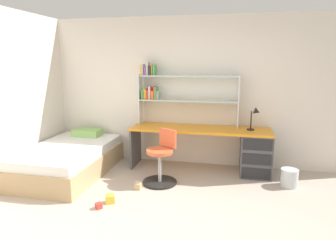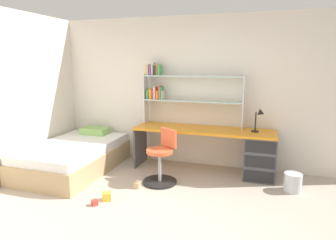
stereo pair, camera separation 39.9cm
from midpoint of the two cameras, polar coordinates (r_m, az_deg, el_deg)
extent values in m
cube|color=#B2A393|center=(3.35, -5.69, -21.92)|extent=(6.01, 5.81, 0.02)
cube|color=silver|center=(5.20, 2.32, 5.47)|extent=(6.01, 0.06, 2.59)
cube|color=orange|center=(4.92, 3.94, -1.81)|extent=(2.31, 0.61, 0.04)
cube|color=#4C4C51|center=(4.97, 14.42, -6.37)|extent=(0.48, 0.58, 0.69)
cube|color=#4C4C51|center=(5.29, -8.46, -5.06)|extent=(0.03, 0.55, 0.69)
cube|color=black|center=(4.77, 14.40, -10.08)|extent=(0.44, 0.01, 0.18)
cube|color=black|center=(4.69, 14.54, -7.46)|extent=(0.44, 0.01, 0.18)
cube|color=black|center=(4.62, 14.68, -4.75)|extent=(0.44, 0.01, 0.18)
cube|color=silver|center=(5.28, -7.55, 4.10)|extent=(0.02, 0.22, 0.88)
cube|color=silver|center=(4.97, 11.31, 3.53)|extent=(0.02, 0.22, 0.88)
cube|color=silver|center=(5.06, 1.59, 3.76)|extent=(1.68, 0.22, 0.02)
cube|color=silver|center=(5.02, 1.62, 8.52)|extent=(1.68, 0.22, 0.02)
cube|color=#4CA559|center=(5.26, -7.07, 4.98)|extent=(0.04, 0.15, 0.17)
cube|color=gold|center=(5.24, -6.54, 5.05)|extent=(0.04, 0.13, 0.18)
cube|color=red|center=(5.22, -6.03, 4.96)|extent=(0.03, 0.18, 0.16)
cube|color=beige|center=(5.21, -5.68, 5.30)|extent=(0.03, 0.16, 0.23)
cube|color=red|center=(5.20, -5.36, 5.16)|extent=(0.02, 0.16, 0.20)
cube|color=gold|center=(5.20, -5.11, 4.87)|extent=(0.02, 0.15, 0.15)
cube|color=red|center=(5.19, -4.81, 5.30)|extent=(0.03, 0.15, 0.23)
cube|color=#4CA559|center=(5.18, -4.48, 5.25)|extent=(0.02, 0.20, 0.22)
cube|color=beige|center=(5.17, -4.19, 4.87)|extent=(0.02, 0.14, 0.15)
cube|color=gold|center=(5.23, -7.26, 9.64)|extent=(0.02, 0.17, 0.18)
cube|color=beige|center=(5.22, -6.98, 9.71)|extent=(0.02, 0.18, 0.19)
cube|color=purple|center=(5.21, -6.60, 9.51)|extent=(0.03, 0.16, 0.15)
cube|color=beige|center=(5.20, -6.17, 9.87)|extent=(0.04, 0.14, 0.22)
cube|color=#26262D|center=(5.18, -5.66, 9.56)|extent=(0.04, 0.19, 0.16)
cube|color=gold|center=(5.17, -5.29, 9.67)|extent=(0.02, 0.15, 0.18)
cube|color=#4CA559|center=(5.16, -4.88, 9.64)|extent=(0.03, 0.15, 0.17)
cylinder|color=black|center=(4.90, 13.52, -1.82)|extent=(0.12, 0.12, 0.02)
cylinder|color=black|center=(4.87, 13.61, -0.01)|extent=(0.02, 0.02, 0.30)
cone|color=black|center=(4.80, 14.65, 1.59)|extent=(0.12, 0.11, 0.13)
cylinder|color=black|center=(4.59, -4.15, -11.97)|extent=(0.52, 0.52, 0.03)
cylinder|color=#A5A8AD|center=(4.50, -4.20, -9.35)|extent=(0.05, 0.05, 0.48)
cylinder|color=#D85933|center=(4.42, -4.25, -6.13)|extent=(0.40, 0.40, 0.05)
cube|color=#D85933|center=(4.49, -2.60, -3.50)|extent=(0.30, 0.20, 0.28)
cube|color=tan|center=(5.23, -20.89, -7.98)|extent=(1.20, 1.90, 0.33)
cube|color=white|center=(5.16, -21.07, -5.50)|extent=(1.14, 1.84, 0.14)
cube|color=#8CBF66|center=(5.70, -17.35, -2.34)|extent=(0.50, 0.32, 0.12)
cylinder|color=silver|center=(4.71, 20.24, -10.52)|extent=(0.25, 0.25, 0.26)
cube|color=red|center=(4.00, -16.24, -15.78)|extent=(0.10, 0.10, 0.07)
cube|color=tan|center=(4.41, -8.47, -12.66)|extent=(0.09, 0.09, 0.09)
cube|color=gold|center=(4.09, -14.07, -14.69)|extent=(0.15, 0.15, 0.11)
camera|label=1|loc=(0.20, -92.66, -0.53)|focal=31.38mm
camera|label=2|loc=(0.20, 87.34, 0.53)|focal=31.38mm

